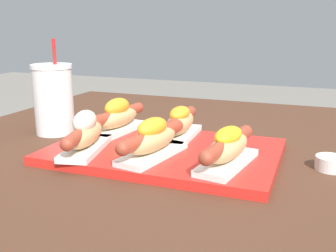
{
  "coord_description": "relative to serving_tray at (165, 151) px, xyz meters",
  "views": [
    {
      "loc": [
        0.24,
        -0.77,
        0.99
      ],
      "look_at": [
        -0.04,
        -0.04,
        0.79
      ],
      "focal_mm": 42.0,
      "sensor_mm": 36.0,
      "label": 1
    }
  ],
  "objects": [
    {
      "name": "sauce_bowl",
      "position": [
        0.32,
        0.03,
        0.01
      ],
      "size": [
        0.06,
        0.06,
        0.03
      ],
      "color": "silver",
      "rests_on": "patio_table"
    },
    {
      "name": "drink_cup",
      "position": [
        -0.32,
        0.07,
        0.08
      ],
      "size": [
        0.1,
        0.1,
        0.23
      ],
      "color": "white",
      "rests_on": "patio_table"
    },
    {
      "name": "hot_dog_2",
      "position": [
        0.14,
        -0.06,
        0.04
      ],
      "size": [
        0.09,
        0.21,
        0.07
      ],
      "color": "white",
      "rests_on": "serving_tray"
    },
    {
      "name": "hot_dog_1",
      "position": [
        0.0,
        -0.06,
        0.04
      ],
      "size": [
        0.09,
        0.21,
        0.08
      ],
      "color": "white",
      "rests_on": "serving_tray"
    },
    {
      "name": "hot_dog_3",
      "position": [
        -0.15,
        0.07,
        0.04
      ],
      "size": [
        0.08,
        0.21,
        0.08
      ],
      "color": "white",
      "rests_on": "serving_tray"
    },
    {
      "name": "serving_tray",
      "position": [
        0.0,
        0.0,
        0.0
      ],
      "size": [
        0.46,
        0.31,
        0.02
      ],
      "color": "red",
      "rests_on": "patio_table"
    },
    {
      "name": "hot_dog_4",
      "position": [
        0.01,
        0.08,
        0.04
      ],
      "size": [
        0.07,
        0.21,
        0.07
      ],
      "color": "white",
      "rests_on": "serving_tray"
    },
    {
      "name": "hot_dog_0",
      "position": [
        -0.14,
        -0.08,
        0.04
      ],
      "size": [
        0.1,
        0.2,
        0.08
      ],
      "color": "white",
      "rests_on": "serving_tray"
    }
  ]
}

